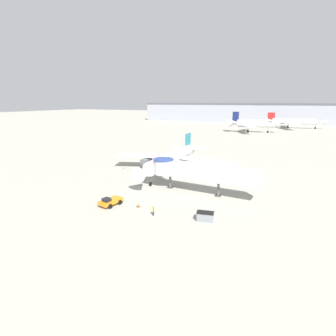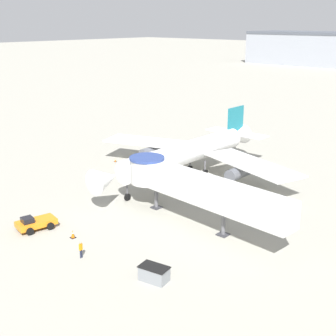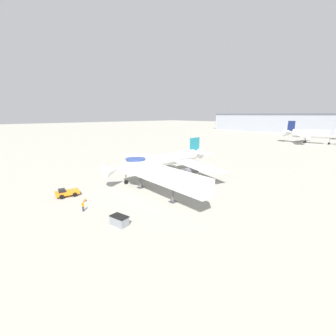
{
  "view_description": "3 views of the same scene",
  "coord_description": "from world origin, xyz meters",
  "px_view_note": "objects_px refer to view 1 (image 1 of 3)",
  "views": [
    {
      "loc": [
        23.91,
        -57.94,
        17.13
      ],
      "look_at": [
        1.01,
        -7.55,
        2.99
      ],
      "focal_mm": 28.0,
      "sensor_mm": 36.0,
      "label": 1
    },
    {
      "loc": [
        38.32,
        -48.27,
        21.01
      ],
      "look_at": [
        2.65,
        -8.7,
        4.13
      ],
      "focal_mm": 50.0,
      "sensor_mm": 36.0,
      "label": 2
    },
    {
      "loc": [
        38.84,
        -37.81,
        14.61
      ],
      "look_at": [
        2.77,
        -3.11,
        2.71
      ],
      "focal_mm": 24.0,
      "sensor_mm": 36.0,
      "label": 3
    }
  ],
  "objects_px": {
    "jet_bridge": "(197,171)",
    "traffic_cone_apron_front": "(138,204)",
    "traffic_cone_starboard_wing": "(225,178)",
    "main_airplane": "(172,158)",
    "ground_crew_marshaller": "(153,210)",
    "service_container_gray": "(205,216)",
    "traffic_cone_port_wing": "(124,167)",
    "background_jet_navy_tail": "(251,123)",
    "pushback_tug_orange": "(110,201)",
    "background_jet_red_tail": "(293,121)"
  },
  "relations": [
    {
      "from": "jet_bridge",
      "to": "traffic_cone_apron_front",
      "type": "xyz_separation_m",
      "value": [
        -6.52,
        -10.99,
        -3.81
      ]
    },
    {
      "from": "traffic_cone_starboard_wing",
      "to": "traffic_cone_apron_front",
      "type": "relative_size",
      "value": 0.93
    },
    {
      "from": "main_airplane",
      "to": "ground_crew_marshaller",
      "type": "distance_m",
      "value": 25.98
    },
    {
      "from": "jet_bridge",
      "to": "service_container_gray",
      "type": "xyz_separation_m",
      "value": [
        5.19,
        -11.37,
        -3.55
      ]
    },
    {
      "from": "service_container_gray",
      "to": "traffic_cone_port_wing",
      "type": "height_order",
      "value": "service_container_gray"
    },
    {
      "from": "traffic_cone_port_wing",
      "to": "main_airplane",
      "type": "bearing_deg",
      "value": 8.59
    },
    {
      "from": "main_airplane",
      "to": "background_jet_navy_tail",
      "type": "bearing_deg",
      "value": 85.28
    },
    {
      "from": "jet_bridge",
      "to": "traffic_cone_starboard_wing",
      "type": "distance_m",
      "value": 12.04
    },
    {
      "from": "traffic_cone_starboard_wing",
      "to": "traffic_cone_apron_front",
      "type": "height_order",
      "value": "traffic_cone_apron_front"
    },
    {
      "from": "service_container_gray",
      "to": "background_jet_navy_tail",
      "type": "xyz_separation_m",
      "value": [
        -9.04,
        120.12,
        4.34
      ]
    },
    {
      "from": "traffic_cone_port_wing",
      "to": "traffic_cone_starboard_wing",
      "type": "height_order",
      "value": "traffic_cone_starboard_wing"
    },
    {
      "from": "pushback_tug_orange",
      "to": "service_container_gray",
      "type": "relative_size",
      "value": 1.59
    },
    {
      "from": "service_container_gray",
      "to": "background_jet_red_tail",
      "type": "relative_size",
      "value": 0.08
    },
    {
      "from": "traffic_cone_starboard_wing",
      "to": "ground_crew_marshaller",
      "type": "xyz_separation_m",
      "value": [
        -5.66,
        -24.01,
        0.58
      ]
    },
    {
      "from": "service_container_gray",
      "to": "traffic_cone_starboard_wing",
      "type": "height_order",
      "value": "service_container_gray"
    },
    {
      "from": "pushback_tug_orange",
      "to": "background_jet_red_tail",
      "type": "bearing_deg",
      "value": 91.27
    },
    {
      "from": "pushback_tug_orange",
      "to": "background_jet_navy_tail",
      "type": "height_order",
      "value": "background_jet_navy_tail"
    },
    {
      "from": "pushback_tug_orange",
      "to": "ground_crew_marshaller",
      "type": "height_order",
      "value": "ground_crew_marshaller"
    },
    {
      "from": "background_jet_red_tail",
      "to": "traffic_cone_starboard_wing",
      "type": "bearing_deg",
      "value": 169.23
    },
    {
      "from": "main_airplane",
      "to": "ground_crew_marshaller",
      "type": "bearing_deg",
      "value": -74.03
    },
    {
      "from": "service_container_gray",
      "to": "traffic_cone_apron_front",
      "type": "relative_size",
      "value": 3.26
    },
    {
      "from": "traffic_cone_apron_front",
      "to": "ground_crew_marshaller",
      "type": "distance_m",
      "value": 4.49
    },
    {
      "from": "main_airplane",
      "to": "traffic_cone_port_wing",
      "type": "xyz_separation_m",
      "value": [
        -13.16,
        -1.99,
        -3.28
      ]
    },
    {
      "from": "main_airplane",
      "to": "service_container_gray",
      "type": "bearing_deg",
      "value": -57.47
    },
    {
      "from": "background_jet_red_tail",
      "to": "jet_bridge",
      "type": "bearing_deg",
      "value": 168.48
    },
    {
      "from": "jet_bridge",
      "to": "background_jet_navy_tail",
      "type": "relative_size",
      "value": 0.79
    },
    {
      "from": "traffic_cone_starboard_wing",
      "to": "traffic_cone_apron_front",
      "type": "xyz_separation_m",
      "value": [
        -9.62,
        -21.97,
        0.03
      ]
    },
    {
      "from": "pushback_tug_orange",
      "to": "traffic_cone_starboard_wing",
      "type": "bearing_deg",
      "value": 70.18
    },
    {
      "from": "service_container_gray",
      "to": "traffic_cone_port_wing",
      "type": "bearing_deg",
      "value": 143.47
    },
    {
      "from": "main_airplane",
      "to": "service_container_gray",
      "type": "xyz_separation_m",
      "value": [
        15.3,
        -23.07,
        -2.9
      ]
    },
    {
      "from": "traffic_cone_starboard_wing",
      "to": "background_jet_red_tail",
      "type": "bearing_deg",
      "value": 83.88
    },
    {
      "from": "ground_crew_marshaller",
      "to": "background_jet_navy_tail",
      "type": "relative_size",
      "value": 0.06
    },
    {
      "from": "main_airplane",
      "to": "background_jet_red_tail",
      "type": "relative_size",
      "value": 0.92
    },
    {
      "from": "traffic_cone_starboard_wing",
      "to": "background_jet_navy_tail",
      "type": "xyz_separation_m",
      "value": [
        -6.95,
        97.76,
        4.63
      ]
    },
    {
      "from": "main_airplane",
      "to": "traffic_cone_apron_front",
      "type": "height_order",
      "value": "main_airplane"
    },
    {
      "from": "service_container_gray",
      "to": "traffic_cone_starboard_wing",
      "type": "distance_m",
      "value": 22.45
    },
    {
      "from": "background_jet_navy_tail",
      "to": "jet_bridge",
      "type": "bearing_deg",
      "value": 173.11
    },
    {
      "from": "background_jet_navy_tail",
      "to": "service_container_gray",
      "type": "bearing_deg",
      "value": 175.38
    },
    {
      "from": "service_container_gray",
      "to": "background_jet_red_tail",
      "type": "xyz_separation_m",
      "value": [
        12.25,
        155.99,
        3.7
      ]
    },
    {
      "from": "service_container_gray",
      "to": "background_jet_red_tail",
      "type": "distance_m",
      "value": 156.51
    },
    {
      "from": "main_airplane",
      "to": "traffic_cone_apron_front",
      "type": "bearing_deg",
      "value": -82.03
    },
    {
      "from": "traffic_cone_starboard_wing",
      "to": "traffic_cone_apron_front",
      "type": "bearing_deg",
      "value": -113.65
    },
    {
      "from": "jet_bridge",
      "to": "traffic_cone_port_wing",
      "type": "relative_size",
      "value": 35.73
    },
    {
      "from": "service_container_gray",
      "to": "main_airplane",
      "type": "bearing_deg",
      "value": 123.56
    },
    {
      "from": "ground_crew_marshaller",
      "to": "background_jet_navy_tail",
      "type": "height_order",
      "value": "background_jet_navy_tail"
    },
    {
      "from": "jet_bridge",
      "to": "ground_crew_marshaller",
      "type": "distance_m",
      "value": 13.67
    },
    {
      "from": "jet_bridge",
      "to": "service_container_gray",
      "type": "height_order",
      "value": "jet_bridge"
    },
    {
      "from": "ground_crew_marshaller",
      "to": "traffic_cone_starboard_wing",
      "type": "bearing_deg",
      "value": 157.54
    },
    {
      "from": "main_airplane",
      "to": "traffic_cone_apron_front",
      "type": "distance_m",
      "value": 23.19
    },
    {
      "from": "main_airplane",
      "to": "ground_crew_marshaller",
      "type": "relative_size",
      "value": 19.98
    }
  ]
}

